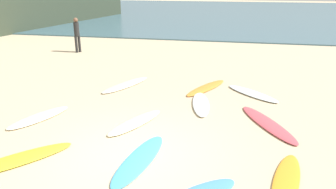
% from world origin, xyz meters
% --- Properties ---
extents(ground_plane, '(120.00, 120.00, 0.00)m').
position_xyz_m(ground_plane, '(0.00, 0.00, 0.00)').
color(ground_plane, '#C6B28E').
extents(ocean_water, '(120.00, 40.00, 0.08)m').
position_xyz_m(ocean_water, '(0.00, 34.52, 0.04)').
color(ocean_water, '#426675').
rests_on(ocean_water, ground_plane).
extents(surfboard_0, '(1.34, 2.14, 0.08)m').
position_xyz_m(surfboard_0, '(-0.41, 1.63, 0.04)').
color(surfboard_0, '#F1EBBF').
rests_on(surfboard_0, ground_plane).
extents(surfboard_1, '(0.98, 2.22, 0.07)m').
position_xyz_m(surfboard_1, '(3.30, -0.38, 0.03)').
color(surfboard_1, orange).
rests_on(surfboard_1, ground_plane).
extents(surfboard_2, '(0.93, 2.41, 0.07)m').
position_xyz_m(surfboard_2, '(0.24, -0.21, 0.03)').
color(surfboard_2, '#44A0D9').
rests_on(surfboard_2, ground_plane).
extents(surfboard_3, '(1.66, 2.54, 0.08)m').
position_xyz_m(surfboard_3, '(3.16, 2.29, 0.04)').
color(surfboard_3, '#D74E59').
rests_on(surfboard_3, ground_plane).
extents(surfboard_4, '(0.84, 2.18, 0.09)m').
position_xyz_m(surfboard_4, '(1.20, 3.39, 0.04)').
color(surfboard_4, white).
rests_on(surfboard_4, ground_plane).
extents(surfboard_5, '(2.12, 2.32, 0.08)m').
position_xyz_m(surfboard_5, '(-2.42, -0.82, 0.04)').
color(surfboard_5, yellow).
rests_on(surfboard_5, ground_plane).
extents(surfboard_6, '(1.96, 1.92, 0.09)m').
position_xyz_m(surfboard_6, '(2.84, 4.74, 0.04)').
color(surfboard_6, white).
rests_on(surfboard_6, ground_plane).
extents(surfboard_7, '(1.50, 2.46, 0.08)m').
position_xyz_m(surfboard_7, '(-1.78, 4.80, 0.04)').
color(surfboard_7, '#EEE5C9').
rests_on(surfboard_7, ground_plane).
extents(surfboard_8, '(1.29, 2.06, 0.08)m').
position_xyz_m(surfboard_8, '(-3.23, 1.40, 0.04)').
color(surfboard_8, '#F8EDC9').
rests_on(surfboard_8, ground_plane).
extents(surfboard_9, '(1.52, 2.34, 0.08)m').
position_xyz_m(surfboard_9, '(1.22, 5.06, 0.04)').
color(surfboard_9, orange).
rests_on(surfboard_9, ground_plane).
extents(beachgoer_near, '(0.38, 0.38, 1.86)m').
position_xyz_m(beachgoer_near, '(-6.25, 9.93, 1.05)').
color(beachgoer_near, black).
rests_on(beachgoer_near, ground_plane).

